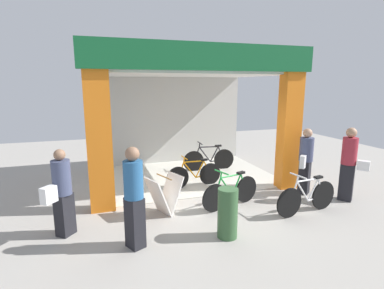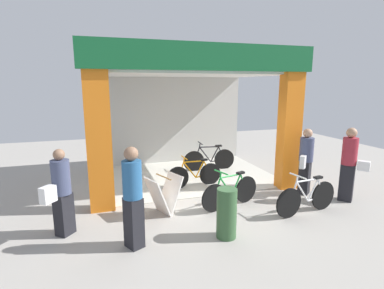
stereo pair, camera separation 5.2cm
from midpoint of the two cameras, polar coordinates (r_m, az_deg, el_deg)
ground_plane at (r=7.52m, az=2.33°, el=-9.93°), size 18.52×18.52×0.00m
shop_facade at (r=8.77m, az=-1.69°, el=6.31°), size 5.46×3.91×3.63m
bicycle_inside_0 at (r=8.12m, az=0.64°, el=-5.74°), size 1.55×0.43×0.85m
bicycle_inside_1 at (r=9.66m, az=3.48°, el=-2.78°), size 1.69×0.46×0.93m
bicycle_parked_0 at (r=6.90m, az=7.57°, el=-8.91°), size 1.54×0.55×0.88m
bicycle_parked_1 at (r=6.96m, az=21.13°, el=-9.37°), size 1.62×0.45×0.90m
sandwich_board_sign at (r=6.52m, az=-5.13°, el=-9.48°), size 0.83×0.75×0.84m
pedestrian_0 at (r=5.95m, az=-23.35°, el=-8.26°), size 0.57×0.61×1.62m
pedestrian_1 at (r=7.95m, az=27.84°, el=-3.21°), size 0.56×0.63×1.76m
pedestrian_2 at (r=5.14m, az=-10.88°, el=-9.65°), size 0.43×0.43×1.75m
pedestrian_3 at (r=8.02m, az=20.91°, el=-2.89°), size 0.56×0.51×1.66m
trash_bin at (r=5.56m, az=6.85°, el=-12.81°), size 0.36×0.36×0.92m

